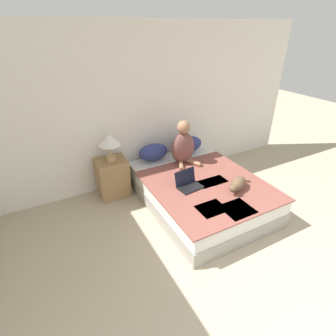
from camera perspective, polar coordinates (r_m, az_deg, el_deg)
The scene contains 9 objects.
wall_back at distance 4.38m, azimuth -4.29°, elevation 12.96°, with size 5.96×0.05×2.55m.
bed at distance 4.06m, azimuth 6.80°, elevation -4.99°, with size 1.59×2.11×0.45m.
pillow_near at distance 4.39m, azimuth -3.22°, elevation 3.48°, with size 0.51×0.30×0.28m.
pillow_far at distance 4.70m, azimuth 4.50°, elevation 5.18°, with size 0.51×0.30×0.28m.
person_sitting at distance 4.24m, azimuth 3.33°, elevation 4.89°, with size 0.41×0.40×0.72m.
cat_tabby at distance 3.73m, azimuth 14.95°, elevation -3.40°, with size 0.52×0.33×0.18m.
laptop_open at distance 3.70m, azimuth 4.48°, elevation -3.41°, with size 0.37×0.30×0.23m.
nightstand at distance 4.28m, azimuth -11.98°, elevation -2.07°, with size 0.47×0.42×0.63m.
table_lamp at distance 4.00m, azimuth -12.66°, elevation 5.73°, with size 0.34×0.34×0.42m.
Camera 1 is at (-1.70, -0.19, 2.47)m, focal length 28.00 mm.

